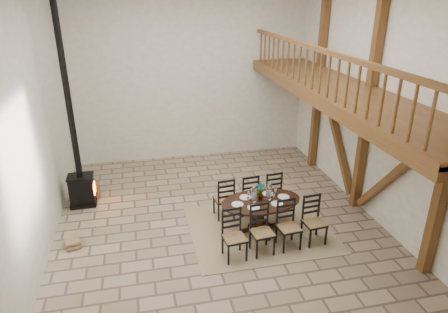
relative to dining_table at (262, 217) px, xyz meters
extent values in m
plane|color=tan|center=(-0.83, 0.61, -0.37)|extent=(8.00, 8.00, 0.00)
cube|color=white|center=(-0.83, 4.61, 2.13)|extent=(7.00, 0.02, 5.00)
cube|color=white|center=(-0.83, -3.39, 2.13)|extent=(7.00, 0.02, 5.00)
cube|color=white|center=(-4.33, 0.61, 2.13)|extent=(0.02, 8.00, 5.00)
cube|color=white|center=(2.67, 0.61, 2.13)|extent=(0.02, 8.00, 5.00)
cube|color=brown|center=(2.55, 0.61, 2.13)|extent=(0.18, 0.18, 5.00)
cube|color=brown|center=(2.55, 3.11, 2.13)|extent=(0.18, 0.18, 5.00)
cube|color=brown|center=(2.55, -0.64, 1.03)|extent=(0.14, 2.16, 2.54)
cube|color=brown|center=(2.55, 1.86, 1.03)|extent=(0.14, 2.16, 2.54)
cube|color=brown|center=(2.55, 0.61, 2.43)|extent=(0.20, 7.80, 0.20)
cube|color=brown|center=(1.87, 0.61, 2.48)|extent=(1.60, 7.80, 0.12)
cube|color=brown|center=(1.17, 0.61, 2.38)|extent=(0.18, 7.80, 0.22)
cube|color=brown|center=(1.17, 0.61, 3.38)|extent=(0.09, 7.60, 0.09)
cube|color=brown|center=(1.17, 0.61, 2.96)|extent=(0.06, 7.60, 0.86)
cube|color=tan|center=(-0.01, 0.08, -0.36)|extent=(3.00, 2.50, 0.02)
ellipsoid|color=black|center=(-0.01, 0.08, 0.32)|extent=(1.83, 1.21, 0.04)
cylinder|color=black|center=(-0.01, 0.08, -0.04)|extent=(0.17, 0.17, 0.64)
cylinder|color=black|center=(-0.01, 0.08, -0.32)|extent=(0.54, 0.54, 0.06)
cube|color=#9A7847|center=(-0.79, -0.76, 0.09)|extent=(0.46, 0.44, 0.04)
cube|color=black|center=(-0.79, -0.76, -0.15)|extent=(0.44, 0.44, 0.44)
cube|color=black|center=(-0.81, -0.58, 0.35)|extent=(0.37, 0.07, 0.57)
cube|color=#9A7847|center=(-0.22, -0.71, 0.09)|extent=(0.46, 0.44, 0.04)
cube|color=black|center=(-0.22, -0.71, -0.15)|extent=(0.44, 0.44, 0.44)
cube|color=black|center=(-0.24, -0.53, 0.35)|extent=(0.37, 0.07, 0.57)
cube|color=#9A7847|center=(0.35, -0.65, 0.09)|extent=(0.46, 0.44, 0.04)
cube|color=black|center=(0.35, -0.65, -0.15)|extent=(0.44, 0.44, 0.44)
cube|color=black|center=(0.33, -0.47, 0.35)|extent=(0.37, 0.07, 0.57)
cube|color=#9A7847|center=(0.92, -0.60, 0.09)|extent=(0.46, 0.44, 0.04)
cube|color=black|center=(0.92, -0.60, -0.15)|extent=(0.44, 0.44, 0.44)
cube|color=black|center=(0.90, -0.42, 0.35)|extent=(0.37, 0.07, 0.57)
cube|color=#9A7847|center=(-0.65, 0.79, 0.09)|extent=(0.46, 0.44, 0.04)
cube|color=black|center=(-0.65, 0.79, -0.15)|extent=(0.44, 0.44, 0.44)
cube|color=black|center=(-0.63, 0.61, 0.35)|extent=(0.37, 0.07, 0.57)
cube|color=#9A7847|center=(-0.08, 0.84, 0.09)|extent=(0.46, 0.44, 0.04)
cube|color=black|center=(-0.08, 0.84, -0.15)|extent=(0.44, 0.44, 0.44)
cube|color=black|center=(-0.06, 0.66, 0.35)|extent=(0.37, 0.07, 0.57)
cube|color=#9A7847|center=(0.49, 0.90, 0.09)|extent=(0.46, 0.44, 0.04)
cube|color=black|center=(0.49, 0.90, -0.15)|extent=(0.44, 0.44, 0.44)
cube|color=black|center=(0.51, 0.72, 0.35)|extent=(0.37, 0.07, 0.57)
cube|color=white|center=(-0.01, 0.08, 0.35)|extent=(1.40, 0.79, 0.01)
cube|color=white|center=(-0.01, 0.08, 0.43)|extent=(0.88, 0.37, 0.18)
cylinder|color=white|center=(-0.18, 0.06, 0.51)|extent=(0.12, 0.12, 0.34)
cylinder|color=white|center=(0.16, 0.10, 0.51)|extent=(0.12, 0.12, 0.34)
cylinder|color=silver|center=(-0.18, 0.06, 0.42)|extent=(0.06, 0.06, 0.16)
cylinder|color=silver|center=(0.16, 0.10, 0.42)|extent=(0.06, 0.06, 0.16)
imported|color=#4C723F|center=(-0.01, 0.13, 0.54)|extent=(0.22, 0.16, 0.40)
cube|color=black|center=(-3.85, 2.07, -0.33)|extent=(0.60, 0.47, 0.09)
cube|color=black|center=(-3.85, 2.07, 0.04)|extent=(0.56, 0.42, 0.65)
cube|color=#FF590C|center=(-3.56, 2.07, 0.04)|extent=(0.02, 0.26, 0.26)
cube|color=black|center=(-3.85, 2.07, 0.38)|extent=(0.60, 0.46, 0.04)
cylinder|color=black|center=(-3.85, 2.07, 2.51)|extent=(0.14, 0.14, 4.22)
cylinder|color=brown|center=(-3.77, 2.41, -0.18)|extent=(0.58, 0.58, 0.38)
cube|color=#9A7F56|center=(-3.77, 2.41, 0.05)|extent=(0.31, 0.31, 0.11)
cube|color=#9A7F56|center=(-3.90, 0.33, -0.28)|extent=(0.36, 0.44, 0.19)
camera|label=1|loc=(-2.39, -6.96, 4.45)|focal=32.00mm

